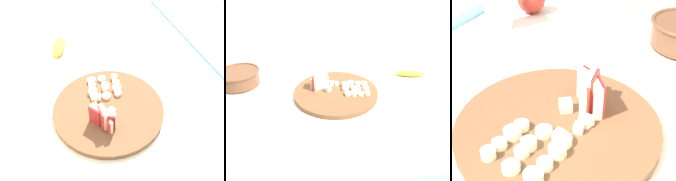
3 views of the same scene
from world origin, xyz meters
TOP-DOWN VIEW (x-y plane):
  - cutting_board at (-0.07, 0.07)m, footprint 0.34×0.34m
  - apple_wedge_fan at (-0.14, 0.11)m, footprint 0.08×0.07m
  - apple_dice_pile at (-0.08, 0.10)m, footprint 0.10×0.07m
  - banana_slice_rows at (0.00, 0.07)m, footprint 0.11×0.11m
  - small_jar at (-0.38, -0.26)m, footprint 0.07×0.07m

SIDE VIEW (x-z plane):
  - cutting_board at x=-0.07m, z-range 0.88..0.90m
  - banana_slice_rows at x=0.00m, z-range 0.90..0.91m
  - apple_dice_pile at x=-0.08m, z-range 0.90..0.92m
  - apple_wedge_fan at x=-0.14m, z-range 0.89..0.96m
  - small_jar at x=-0.38m, z-range 0.88..1.02m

